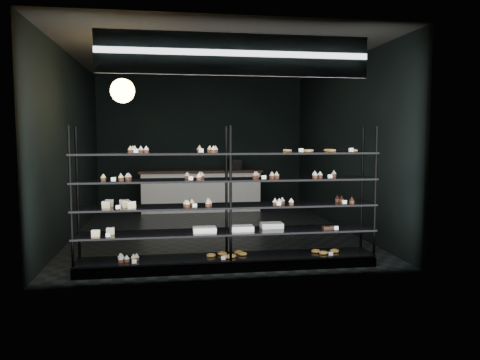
{
  "coord_description": "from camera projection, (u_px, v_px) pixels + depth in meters",
  "views": [
    {
      "loc": [
        -0.82,
        -8.58,
        1.77
      ],
      "look_at": [
        0.21,
        -1.9,
        1.14
      ],
      "focal_mm": 35.0,
      "sensor_mm": 36.0,
      "label": 1
    }
  ],
  "objects": [
    {
      "name": "display_shelf",
      "position": [
        227.0,
        222.0,
        6.25
      ],
      "size": [
        4.0,
        0.5,
        1.91
      ],
      "color": "black",
      "rests_on": "room"
    },
    {
      "name": "service_counter",
      "position": [
        201.0,
        190.0,
        11.14
      ],
      "size": [
        2.88,
        0.65,
        1.23
      ],
      "color": "silver",
      "rests_on": "room"
    },
    {
      "name": "signage",
      "position": [
        236.0,
        55.0,
        5.59
      ],
      "size": [
        3.3,
        0.05,
        0.5
      ],
      "color": "#0D1041",
      "rests_on": "room"
    },
    {
      "name": "pendant_lamp",
      "position": [
        123.0,
        91.0,
        6.94
      ],
      "size": [
        0.36,
        0.36,
        0.91
      ],
      "color": "black",
      "rests_on": "room"
    },
    {
      "name": "room",
      "position": [
        213.0,
        146.0,
        8.58
      ],
      "size": [
        5.01,
        6.01,
        3.2
      ],
      "color": "black",
      "rests_on": "ground"
    }
  ]
}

